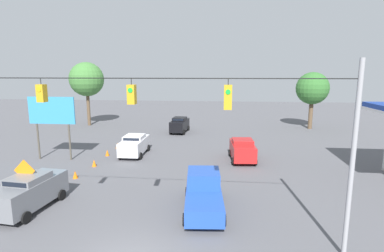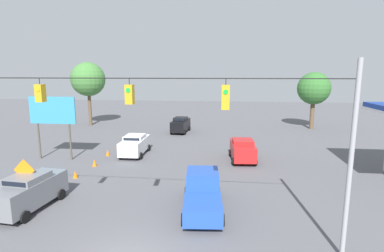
{
  "view_description": "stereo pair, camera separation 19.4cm",
  "coord_description": "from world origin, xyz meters",
  "px_view_note": "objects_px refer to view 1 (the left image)",
  "views": [
    {
      "loc": [
        -3.85,
        10.61,
        7.7
      ],
      "look_at": [
        -1.32,
        -12.85,
        3.45
      ],
      "focal_mm": 28.0,
      "sensor_mm": 36.0,
      "label": 1
    },
    {
      "loc": [
        -4.04,
        10.59,
        7.7
      ],
      "look_at": [
        -1.32,
        -12.85,
        3.45
      ],
      "focal_mm": 28.0,
      "sensor_mm": 36.0,
      "label": 2
    }
  ],
  "objects_px": {
    "sedan_grey_parked_shoulder": "(29,192)",
    "tree_horizon_right": "(87,80)",
    "sedan_red_oncoming_far": "(242,149)",
    "traffic_cone_third": "(94,163)",
    "traffic_cone_fourth": "(107,153)",
    "traffic_cone_fifth": "(117,146)",
    "roadside_billboard": "(52,114)",
    "traffic_cone_second": "(75,174)",
    "traffic_cone_farthest": "(128,140)",
    "sedan_black_withflow_deep": "(180,125)",
    "tree_horizon_left": "(312,89)",
    "overhead_signal_span": "(136,136)",
    "work_zone_sign": "(25,174)",
    "pickup_truck_blue_crossing_near": "(204,193)",
    "traffic_cone_nearest": "(54,189)",
    "sedan_white_withflow_far": "(134,145)"
  },
  "relations": [
    {
      "from": "sedan_grey_parked_shoulder",
      "to": "tree_horizon_right",
      "type": "distance_m",
      "value": 28.65
    },
    {
      "from": "sedan_red_oncoming_far",
      "to": "traffic_cone_third",
      "type": "xyz_separation_m",
      "value": [
        12.29,
        3.03,
        -0.71
      ]
    },
    {
      "from": "sedan_red_oncoming_far",
      "to": "traffic_cone_fourth",
      "type": "distance_m",
      "value": 12.47
    },
    {
      "from": "traffic_cone_fifth",
      "to": "roadside_billboard",
      "type": "distance_m",
      "value": 7.13
    },
    {
      "from": "traffic_cone_second",
      "to": "traffic_cone_farthest",
      "type": "bearing_deg",
      "value": -90.8
    },
    {
      "from": "traffic_cone_fourth",
      "to": "traffic_cone_third",
      "type": "bearing_deg",
      "value": 92.71
    },
    {
      "from": "traffic_cone_fifth",
      "to": "traffic_cone_third",
      "type": "bearing_deg",
      "value": 91.77
    },
    {
      "from": "sedan_black_withflow_deep",
      "to": "tree_horizon_left",
      "type": "relative_size",
      "value": 0.57
    },
    {
      "from": "sedan_grey_parked_shoulder",
      "to": "traffic_cone_third",
      "type": "bearing_deg",
      "value": -91.65
    },
    {
      "from": "sedan_black_withflow_deep",
      "to": "tree_horizon_right",
      "type": "relative_size",
      "value": 0.49
    },
    {
      "from": "overhead_signal_span",
      "to": "tree_horizon_left",
      "type": "height_order",
      "value": "overhead_signal_span"
    },
    {
      "from": "work_zone_sign",
      "to": "tree_horizon_left",
      "type": "relative_size",
      "value": 0.37
    },
    {
      "from": "sedan_red_oncoming_far",
      "to": "traffic_cone_fifth",
      "type": "distance_m",
      "value": 12.84
    },
    {
      "from": "sedan_black_withflow_deep",
      "to": "work_zone_sign",
      "type": "height_order",
      "value": "work_zone_sign"
    },
    {
      "from": "traffic_cone_third",
      "to": "roadside_billboard",
      "type": "xyz_separation_m",
      "value": [
        4.35,
        -1.62,
        3.79
      ]
    },
    {
      "from": "pickup_truck_blue_crossing_near",
      "to": "roadside_billboard",
      "type": "xyz_separation_m",
      "value": [
        13.92,
        -8.46,
        3.1
      ]
    },
    {
      "from": "traffic_cone_fourth",
      "to": "tree_horizon_right",
      "type": "bearing_deg",
      "value": -60.11
    },
    {
      "from": "traffic_cone_fifth",
      "to": "tree_horizon_right",
      "type": "height_order",
      "value": "tree_horizon_right"
    },
    {
      "from": "sedan_grey_parked_shoulder",
      "to": "roadside_billboard",
      "type": "height_order",
      "value": "roadside_billboard"
    },
    {
      "from": "sedan_black_withflow_deep",
      "to": "tree_horizon_left",
      "type": "xyz_separation_m",
      "value": [
        -17.53,
        -4.48,
        4.48
      ]
    },
    {
      "from": "pickup_truck_blue_crossing_near",
      "to": "traffic_cone_fifth",
      "type": "xyz_separation_m",
      "value": [
        9.75,
        -12.83,
        -0.69
      ]
    },
    {
      "from": "roadside_billboard",
      "to": "overhead_signal_span",
      "type": "bearing_deg",
      "value": 132.53
    },
    {
      "from": "work_zone_sign",
      "to": "traffic_cone_third",
      "type": "bearing_deg",
      "value": -94.29
    },
    {
      "from": "sedan_grey_parked_shoulder",
      "to": "traffic_cone_nearest",
      "type": "bearing_deg",
      "value": -91.32
    },
    {
      "from": "overhead_signal_span",
      "to": "pickup_truck_blue_crossing_near",
      "type": "height_order",
      "value": "overhead_signal_span"
    },
    {
      "from": "traffic_cone_fourth",
      "to": "traffic_cone_farthest",
      "type": "xyz_separation_m",
      "value": [
        -0.13,
        -5.64,
        0.0
      ]
    },
    {
      "from": "traffic_cone_farthest",
      "to": "roadside_billboard",
      "type": "height_order",
      "value": "roadside_billboard"
    },
    {
      "from": "pickup_truck_blue_crossing_near",
      "to": "traffic_cone_fourth",
      "type": "bearing_deg",
      "value": -45.98
    },
    {
      "from": "traffic_cone_fourth",
      "to": "roadside_billboard",
      "type": "bearing_deg",
      "value": 20.71
    },
    {
      "from": "sedan_white_withflow_far",
      "to": "sedan_black_withflow_deep",
      "type": "xyz_separation_m",
      "value": [
        -2.64,
        -11.11,
        0.04
      ]
    },
    {
      "from": "sedan_red_oncoming_far",
      "to": "traffic_cone_farthest",
      "type": "relative_size",
      "value": 7.32
    },
    {
      "from": "tree_horizon_left",
      "to": "traffic_cone_second",
      "type": "bearing_deg",
      "value": 44.49
    },
    {
      "from": "traffic_cone_third",
      "to": "work_zone_sign",
      "type": "relative_size",
      "value": 0.2
    },
    {
      "from": "sedan_black_withflow_deep",
      "to": "tree_horizon_right",
      "type": "height_order",
      "value": "tree_horizon_right"
    },
    {
      "from": "traffic_cone_third",
      "to": "traffic_cone_nearest",
      "type": "bearing_deg",
      "value": 88.22
    },
    {
      "from": "sedan_white_withflow_far",
      "to": "pickup_truck_blue_crossing_near",
      "type": "height_order",
      "value": "pickup_truck_blue_crossing_near"
    },
    {
      "from": "tree_horizon_left",
      "to": "traffic_cone_fifth",
      "type": "bearing_deg",
      "value": 30.63
    },
    {
      "from": "pickup_truck_blue_crossing_near",
      "to": "roadside_billboard",
      "type": "relative_size",
      "value": 0.98
    },
    {
      "from": "sedan_red_oncoming_far",
      "to": "roadside_billboard",
      "type": "relative_size",
      "value": 0.76
    },
    {
      "from": "traffic_cone_second",
      "to": "roadside_billboard",
      "type": "bearing_deg",
      "value": -46.97
    },
    {
      "from": "sedan_red_oncoming_far",
      "to": "sedan_white_withflow_far",
      "type": "xyz_separation_m",
      "value": [
        9.99,
        -0.78,
        -0.01
      ]
    },
    {
      "from": "sedan_black_withflow_deep",
      "to": "traffic_cone_fifth",
      "type": "relative_size",
      "value": 7.67
    },
    {
      "from": "tree_horizon_right",
      "to": "sedan_red_oncoming_far",
      "type": "bearing_deg",
      "value": 143.69
    },
    {
      "from": "sedan_black_withflow_deep",
      "to": "traffic_cone_third",
      "type": "relative_size",
      "value": 7.67
    },
    {
      "from": "traffic_cone_fourth",
      "to": "work_zone_sign",
      "type": "relative_size",
      "value": 0.2
    },
    {
      "from": "sedan_white_withflow_far",
      "to": "tree_horizon_left",
      "type": "distance_m",
      "value": 25.9
    },
    {
      "from": "traffic_cone_third",
      "to": "traffic_cone_farthest",
      "type": "distance_m",
      "value": 8.86
    },
    {
      "from": "sedan_white_withflow_far",
      "to": "traffic_cone_fourth",
      "type": "distance_m",
      "value": 2.62
    },
    {
      "from": "sedan_black_withflow_deep",
      "to": "traffic_cone_fourth",
      "type": "distance_m",
      "value": 12.8
    },
    {
      "from": "overhead_signal_span",
      "to": "traffic_cone_third",
      "type": "distance_m",
      "value": 13.51
    }
  ]
}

